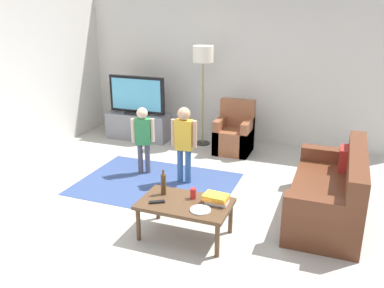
# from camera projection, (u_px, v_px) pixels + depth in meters

# --- Properties ---
(ground) EXTENTS (7.80, 7.80, 0.00)m
(ground) POSITION_uv_depth(u_px,v_px,m) (176.00, 206.00, 5.24)
(ground) COLOR #B2ADA3
(wall_back) EXTENTS (6.00, 0.12, 2.70)m
(wall_back) POSITION_uv_depth(u_px,v_px,m) (238.00, 68.00, 7.45)
(wall_back) COLOR silver
(wall_back) RESTS_ON ground
(area_rug) EXTENTS (2.20, 1.60, 0.01)m
(area_rug) POSITION_uv_depth(u_px,v_px,m) (156.00, 184.00, 5.88)
(area_rug) COLOR #33477A
(area_rug) RESTS_ON ground
(tv_stand) EXTENTS (1.20, 0.44, 0.50)m
(tv_stand) POSITION_uv_depth(u_px,v_px,m) (139.00, 126.00, 7.77)
(tv_stand) COLOR slate
(tv_stand) RESTS_ON ground
(tv) EXTENTS (1.10, 0.28, 0.71)m
(tv) POSITION_uv_depth(u_px,v_px,m) (137.00, 96.00, 7.56)
(tv) COLOR black
(tv) RESTS_ON tv_stand
(couch) EXTENTS (0.80, 1.80, 0.86)m
(couch) POSITION_uv_depth(u_px,v_px,m) (333.00, 195.00, 4.90)
(couch) COLOR brown
(couch) RESTS_ON ground
(armchair) EXTENTS (0.60, 0.60, 0.90)m
(armchair) POSITION_uv_depth(u_px,v_px,m) (234.00, 135.00, 7.09)
(armchair) COLOR brown
(armchair) RESTS_ON ground
(floor_lamp) EXTENTS (0.36, 0.36, 1.78)m
(floor_lamp) POSITION_uv_depth(u_px,v_px,m) (203.00, 60.00, 7.07)
(floor_lamp) COLOR #262626
(floor_lamp) RESTS_ON ground
(child_near_tv) EXTENTS (0.32, 0.20, 1.03)m
(child_near_tv) POSITION_uv_depth(u_px,v_px,m) (143.00, 134.00, 6.07)
(child_near_tv) COLOR #4C4C59
(child_near_tv) RESTS_ON ground
(child_center) EXTENTS (0.37, 0.18, 1.12)m
(child_center) POSITION_uv_depth(u_px,v_px,m) (184.00, 138.00, 5.72)
(child_center) COLOR #33598C
(child_center) RESTS_ON ground
(coffee_table) EXTENTS (1.00, 0.60, 0.42)m
(coffee_table) POSITION_uv_depth(u_px,v_px,m) (185.00, 206.00, 4.45)
(coffee_table) COLOR #513823
(coffee_table) RESTS_ON ground
(book_stack) EXTENTS (0.27, 0.21, 0.10)m
(book_stack) POSITION_uv_depth(u_px,v_px,m) (217.00, 199.00, 4.40)
(book_stack) COLOR white
(book_stack) RESTS_ON coffee_table
(bottle) EXTENTS (0.06, 0.06, 0.30)m
(bottle) POSITION_uv_depth(u_px,v_px,m) (163.00, 184.00, 4.58)
(bottle) COLOR #4C3319
(bottle) RESTS_ON coffee_table
(tv_remote) EXTENTS (0.17, 0.13, 0.02)m
(tv_remote) POSITION_uv_depth(u_px,v_px,m) (157.00, 202.00, 4.42)
(tv_remote) COLOR black
(tv_remote) RESTS_ON coffee_table
(soda_can) EXTENTS (0.07, 0.07, 0.12)m
(soda_can) POSITION_uv_depth(u_px,v_px,m) (193.00, 193.00, 4.50)
(soda_can) COLOR red
(soda_can) RESTS_ON coffee_table
(plate) EXTENTS (0.22, 0.22, 0.02)m
(plate) POSITION_uv_depth(u_px,v_px,m) (200.00, 210.00, 4.25)
(plate) COLOR white
(plate) RESTS_ON coffee_table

